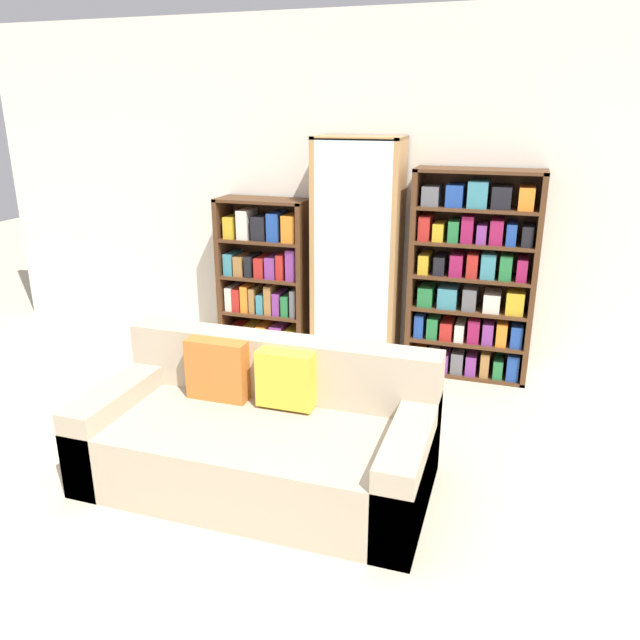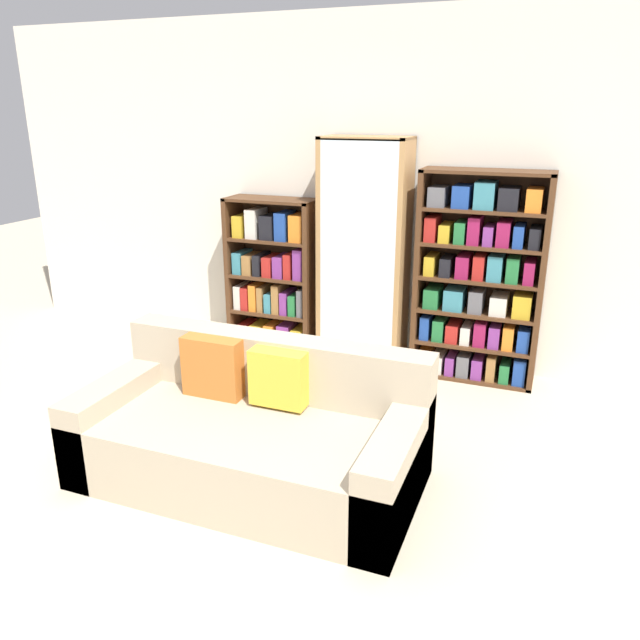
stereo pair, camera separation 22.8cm
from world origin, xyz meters
The scene contains 7 objects.
ground_plane centered at (0.00, 0.00, 0.00)m, with size 16.00×16.00×0.00m, color beige.
wall_back centered at (0.00, 2.71, 1.35)m, with size 7.11×0.06×2.70m.
couch centered at (-0.16, 0.64, 0.26)m, with size 1.88×0.92×0.75m.
bookshelf_left centered at (-0.90, 2.51, 0.63)m, with size 0.76×0.32×1.30m.
display_cabinet centered at (-0.10, 2.49, 0.90)m, with size 0.67×0.36×1.80m.
bookshelf_right centered at (0.80, 2.51, 0.77)m, with size 0.93×0.32×1.59m.
wine_bottle centered at (0.56, 1.35, 0.16)m, with size 0.09×0.09×0.40m.
Camera 1 is at (1.11, -2.19, 2.01)m, focal length 35.00 mm.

